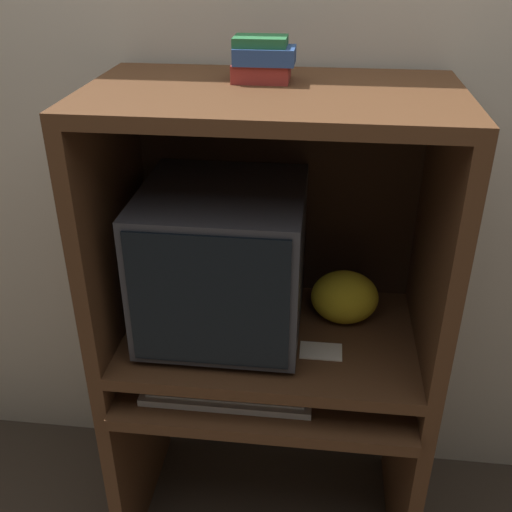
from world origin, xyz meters
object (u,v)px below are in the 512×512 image
(keyboard, at_px, (228,390))
(snack_bag, at_px, (345,297))
(crt_monitor, at_px, (223,260))
(book_stack, at_px, (262,60))
(mouse, at_px, (341,401))

(keyboard, bearing_deg, snack_bag, 35.26)
(crt_monitor, height_order, book_stack, book_stack)
(mouse, bearing_deg, book_stack, 136.10)
(crt_monitor, distance_m, keyboard, 0.36)
(keyboard, height_order, mouse, mouse)
(mouse, bearing_deg, keyboard, 177.55)
(mouse, xyz_separation_m, snack_bag, (-0.00, 0.23, 0.18))
(keyboard, relative_size, mouse, 6.31)
(keyboard, xyz_separation_m, snack_bag, (0.31, 0.22, 0.19))
(mouse, relative_size, snack_bag, 0.38)
(keyboard, bearing_deg, mouse, -2.45)
(keyboard, xyz_separation_m, mouse, (0.31, -0.01, 0.00))
(book_stack, bearing_deg, mouse, -43.90)
(mouse, relative_size, book_stack, 0.49)
(book_stack, bearing_deg, keyboard, -107.39)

